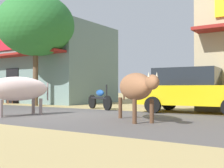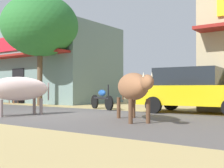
{
  "view_description": "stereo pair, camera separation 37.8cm",
  "coord_description": "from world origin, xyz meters",
  "px_view_note": "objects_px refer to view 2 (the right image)",
  "views": [
    {
      "loc": [
        7.29,
        -7.33,
        0.9
      ],
      "look_at": [
        1.7,
        1.14,
        1.05
      ],
      "focal_mm": 46.99,
      "sensor_mm": 36.0,
      "label": 1
    },
    {
      "loc": [
        7.6,
        -7.11,
        0.9
      ],
      "look_at": [
        1.7,
        1.14,
        1.05
      ],
      "focal_mm": 46.99,
      "sensor_mm": 36.0,
      "label": 2
    }
  ],
  "objects_px": {
    "roadside_tree": "(40,26)",
    "cafe_chair_near_tree": "(13,95)",
    "cow_near_brown": "(17,89)",
    "parked_motorcycle": "(102,98)",
    "parked_hatchback_car": "(194,90)",
    "cow_far_dark": "(133,87)"
  },
  "relations": [
    {
      "from": "parked_hatchback_car",
      "to": "cow_far_dark",
      "type": "distance_m",
      "value": 3.53
    },
    {
      "from": "roadside_tree",
      "to": "cow_far_dark",
      "type": "bearing_deg",
      "value": -23.31
    },
    {
      "from": "parked_hatchback_car",
      "to": "parked_motorcycle",
      "type": "bearing_deg",
      "value": -172.35
    },
    {
      "from": "parked_hatchback_car",
      "to": "parked_motorcycle",
      "type": "relative_size",
      "value": 2.34
    },
    {
      "from": "cow_near_brown",
      "to": "roadside_tree",
      "type": "bearing_deg",
      "value": 132.06
    },
    {
      "from": "cow_far_dark",
      "to": "parked_motorcycle",
      "type": "bearing_deg",
      "value": 138.51
    },
    {
      "from": "cow_near_brown",
      "to": "cafe_chair_near_tree",
      "type": "distance_m",
      "value": 8.07
    },
    {
      "from": "roadside_tree",
      "to": "cow_far_dark",
      "type": "relative_size",
      "value": 2.53
    },
    {
      "from": "parked_motorcycle",
      "to": "cow_near_brown",
      "type": "relative_size",
      "value": 0.67
    },
    {
      "from": "roadside_tree",
      "to": "parked_hatchback_car",
      "type": "bearing_deg",
      "value": 1.15
    },
    {
      "from": "parked_motorcycle",
      "to": "cow_near_brown",
      "type": "distance_m",
      "value": 3.89
    },
    {
      "from": "roadside_tree",
      "to": "parked_hatchback_car",
      "type": "height_order",
      "value": "roadside_tree"
    },
    {
      "from": "cow_far_dark",
      "to": "parked_hatchback_car",
      "type": "bearing_deg",
      "value": 82.15
    },
    {
      "from": "parked_motorcycle",
      "to": "cow_far_dark",
      "type": "bearing_deg",
      "value": -41.49
    },
    {
      "from": "parked_hatchback_car",
      "to": "cow_near_brown",
      "type": "xyz_separation_m",
      "value": [
        -4.45,
        -4.34,
        0.04
      ]
    },
    {
      "from": "roadside_tree",
      "to": "cafe_chair_near_tree",
      "type": "bearing_deg",
      "value": 171.91
    },
    {
      "from": "parked_motorcycle",
      "to": "cow_near_brown",
      "type": "height_order",
      "value": "cow_near_brown"
    },
    {
      "from": "cow_near_brown",
      "to": "cow_far_dark",
      "type": "bearing_deg",
      "value": 11.99
    },
    {
      "from": "roadside_tree",
      "to": "parked_motorcycle",
      "type": "height_order",
      "value": "roadside_tree"
    },
    {
      "from": "roadside_tree",
      "to": "parked_motorcycle",
      "type": "distance_m",
      "value": 5.73
    },
    {
      "from": "parked_motorcycle",
      "to": "cow_far_dark",
      "type": "distance_m",
      "value": 4.52
    },
    {
      "from": "parked_hatchback_car",
      "to": "cow_near_brown",
      "type": "height_order",
      "value": "parked_hatchback_car"
    }
  ]
}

